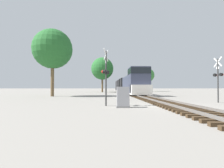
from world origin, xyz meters
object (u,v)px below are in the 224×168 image
at_px(relay_cabinet, 123,97).
at_px(tree_deep_background, 147,75).
at_px(tree_far_right, 53,49).
at_px(tree_mid_background, 102,69).
at_px(freight_train, 125,85).
at_px(crossing_signal_far, 218,76).
at_px(crossing_signal_near, 106,73).

relative_size(relay_cabinet, tree_deep_background, 0.18).
relative_size(relay_cabinet, tree_far_right, 0.14).
bearing_deg(tree_deep_background, tree_mid_background, -149.73).
height_order(freight_train, tree_far_right, tree_far_right).
bearing_deg(relay_cabinet, crossing_signal_far, 21.89).
relative_size(crossing_signal_far, relay_cabinet, 2.92).
xyz_separation_m(crossing_signal_near, crossing_signal_far, (10.53, 2.65, -0.05)).
height_order(crossing_signal_far, relay_cabinet, crossing_signal_far).
bearing_deg(tree_mid_background, freight_train, -15.53).
xyz_separation_m(relay_cabinet, tree_mid_background, (-2.53, 38.42, 6.13)).
xyz_separation_m(crossing_signal_near, tree_deep_background, (13.99, 46.25, 3.09)).
xyz_separation_m(freight_train, tree_far_right, (-13.64, -21.24, 5.45)).
relative_size(freight_train, crossing_signal_near, 11.37).
relative_size(tree_far_right, tree_deep_background, 1.33).
height_order(freight_train, tree_deep_background, tree_deep_background).
bearing_deg(tree_mid_background, relay_cabinet, -86.24).
xyz_separation_m(crossing_signal_far, relay_cabinet, (-9.29, -3.73, -1.73)).
height_order(freight_train, crossing_signal_near, freight_train).
relative_size(freight_train, tree_deep_background, 6.23).
height_order(crossing_signal_near, tree_far_right, tree_far_right).
distance_m(freight_train, crossing_signal_far, 33.35).
relative_size(crossing_signal_far, tree_mid_background, 0.42).
distance_m(tree_mid_background, tree_deep_background, 17.73).
relative_size(freight_train, relay_cabinet, 34.02).
bearing_deg(tree_deep_background, freight_train, -129.63).
relative_size(crossing_signal_near, tree_mid_background, 0.43).
bearing_deg(crossing_signal_far, crossing_signal_near, 91.79).
xyz_separation_m(freight_train, tree_mid_background, (-6.42, 1.78, 4.83)).
height_order(relay_cabinet, tree_deep_background, tree_deep_background).
xyz_separation_m(relay_cabinet, tree_far_right, (-9.75, 15.40, 6.74)).
xyz_separation_m(freight_train, crossing_signal_far, (5.40, -32.90, 0.43)).
bearing_deg(freight_train, crossing_signal_far, -80.68).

